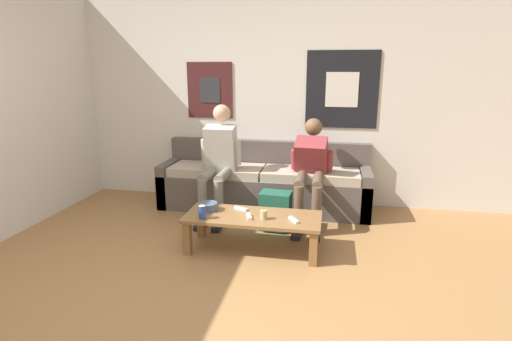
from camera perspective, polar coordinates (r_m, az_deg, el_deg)
ground_plane at (r=3.07m, az=-12.36°, el=-18.76°), size 18.00×18.00×0.00m
wall_back at (r=5.05m, az=-1.44°, el=10.06°), size 10.00×0.07×2.55m
couch at (r=4.85m, az=1.15°, el=-2.03°), size 2.49×0.67×0.79m
coffee_table at (r=3.72m, az=-0.45°, el=-7.25°), size 1.25×0.51×0.34m
person_seated_adult at (r=4.51m, az=-5.35°, el=1.90°), size 0.47×0.80×1.26m
person_seated_teen at (r=4.39m, az=7.83°, el=0.56°), size 0.47×1.00×1.11m
backpack at (r=4.23m, az=2.78°, el=-5.91°), size 0.33×0.27×0.41m
ceramic_bowl at (r=3.84m, az=-6.76°, el=-5.06°), size 0.17×0.17×0.08m
pillar_candle at (r=3.60m, az=1.12°, el=-6.34°), size 0.06×0.06×0.10m
drink_can_blue at (r=3.64m, az=-7.69°, el=-5.92°), size 0.07×0.07×0.12m
game_controller_near_left at (r=3.58m, az=5.41°, el=-7.03°), size 0.11×0.14×0.03m
game_controller_near_right at (r=3.84m, az=-2.18°, el=-5.46°), size 0.15×0.09×0.03m
game_controller_far_center at (r=3.64m, az=-1.01°, el=-6.58°), size 0.08×0.15×0.03m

